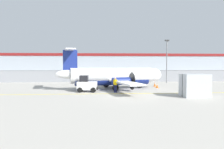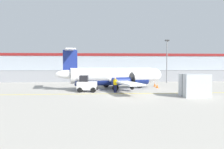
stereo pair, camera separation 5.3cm
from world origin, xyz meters
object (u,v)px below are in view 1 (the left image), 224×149
(traffic_cone_near_right, at_px, (155,84))
(parked_car_1, at_px, (72,76))
(parked_car_0, at_px, (52,74))
(parked_car_4, at_px, (146,73))
(parked_car_2, at_px, (95,75))
(apron_light_pole, at_px, (167,58))
(cargo_container, at_px, (195,85))
(parked_car_5, at_px, (165,74))
(baggage_tug, at_px, (87,84))
(parked_car_3, at_px, (133,75))
(traffic_cone_near_left, at_px, (157,86))
(ground_crew_worker, at_px, (115,84))
(commuter_airplane, at_px, (114,76))

(traffic_cone_near_right, relative_size, parked_car_1, 0.15)
(parked_car_0, distance_m, parked_car_4, 22.93)
(parked_car_2, height_order, apron_light_pole, apron_light_pole)
(cargo_container, xyz_separation_m, parked_car_1, (-14.17, 23.81, -0.21))
(parked_car_4, height_order, parked_car_5, same)
(traffic_cone_near_right, distance_m, parked_car_0, 29.19)
(cargo_container, bearing_deg, parked_car_0, 122.33)
(parked_car_5, bearing_deg, parked_car_2, -154.15)
(baggage_tug, xyz_separation_m, apron_light_pole, (12.98, 11.27, 3.45))
(traffic_cone_near_right, xyz_separation_m, parked_car_3, (-0.72, 13.86, 0.58))
(traffic_cone_near_right, distance_m, parked_car_5, 23.69)
(baggage_tug, xyz_separation_m, traffic_cone_near_right, (9.34, 5.43, -0.54))
(traffic_cone_near_left, bearing_deg, parked_car_2, 116.77)
(cargo_container, distance_m, traffic_cone_near_left, 8.21)
(ground_crew_worker, height_order, parked_car_4, same)
(commuter_airplane, relative_size, ground_crew_worker, 9.40)
(traffic_cone_near_left, bearing_deg, baggage_tug, -158.83)
(commuter_airplane, distance_m, apron_light_pole, 13.04)
(commuter_airplane, xyz_separation_m, traffic_cone_near_right, (5.94, 2.58, -1.29))
(cargo_container, xyz_separation_m, traffic_cone_near_right, (-1.16, 9.95, -0.79))
(baggage_tug, relative_size, apron_light_pole, 0.33)
(parked_car_2, relative_size, parked_car_5, 1.02)
(commuter_airplane, bearing_deg, traffic_cone_near_right, 11.52)
(parked_car_0, bearing_deg, traffic_cone_near_left, -59.00)
(traffic_cone_near_right, distance_m, parked_car_3, 13.89)
(ground_crew_worker, distance_m, parked_car_3, 20.86)
(commuter_airplane, height_order, parked_car_5, commuter_airplane)
(traffic_cone_near_right, relative_size, parked_car_0, 0.15)
(parked_car_1, bearing_deg, cargo_container, 121.70)
(parked_car_0, bearing_deg, commuter_airplane, -69.27)
(parked_car_0, height_order, parked_car_1, same)
(ground_crew_worker, height_order, traffic_cone_near_right, ground_crew_worker)
(ground_crew_worker, relative_size, parked_car_0, 0.39)
(parked_car_3, bearing_deg, traffic_cone_near_left, 85.40)
(baggage_tug, bearing_deg, parked_car_2, 93.00)
(baggage_tug, height_order, parked_car_2, baggage_tug)
(commuter_airplane, relative_size, parked_car_2, 3.71)
(ground_crew_worker, bearing_deg, parked_car_1, 59.50)
(baggage_tug, xyz_separation_m, ground_crew_worker, (3.18, -0.85, 0.10))
(parked_car_3, height_order, apron_light_pole, apron_light_pole)
(parked_car_0, distance_m, apron_light_pole, 28.01)
(traffic_cone_near_right, xyz_separation_m, parked_car_0, (-18.68, 22.43, 0.58))
(cargo_container, relative_size, parked_car_3, 0.56)
(baggage_tug, bearing_deg, ground_crew_worker, -9.27)
(parked_car_3, relative_size, parked_car_5, 1.03)
(traffic_cone_near_left, distance_m, parked_car_3, 15.76)
(parked_car_1, bearing_deg, parked_car_0, -55.57)
(traffic_cone_near_left, xyz_separation_m, traffic_cone_near_right, (0.19, 1.89, 0.00))
(traffic_cone_near_left, height_order, apron_light_pole, apron_light_pole)
(apron_light_pole, bearing_deg, traffic_cone_near_right, -121.93)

